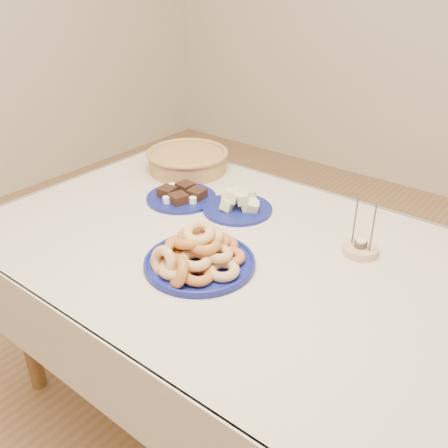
% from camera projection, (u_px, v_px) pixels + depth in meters
% --- Properties ---
extents(ground, '(5.00, 5.00, 0.00)m').
position_uv_depth(ground, '(232.00, 409.00, 1.96)').
color(ground, '#976C47').
rests_on(ground, ground).
extents(dining_table, '(1.71, 1.11, 0.75)m').
position_uv_depth(dining_table, '(233.00, 273.00, 1.65)').
color(dining_table, brown).
rests_on(dining_table, ground).
extents(donut_platter, '(0.41, 0.41, 0.15)m').
position_uv_depth(donut_platter, '(198.00, 255.00, 1.47)').
color(donut_platter, navy).
rests_on(donut_platter, dining_table).
extents(melon_plate, '(0.30, 0.30, 0.09)m').
position_uv_depth(melon_plate, '(238.00, 204.00, 1.80)').
color(melon_plate, navy).
rests_on(melon_plate, dining_table).
extents(brownie_plate, '(0.28, 0.28, 0.05)m').
position_uv_depth(brownie_plate, '(181.00, 196.00, 1.89)').
color(brownie_plate, navy).
rests_on(brownie_plate, dining_table).
extents(wicker_basket, '(0.36, 0.36, 0.09)m').
position_uv_depth(wicker_basket, '(188.00, 160.00, 2.12)').
color(wicker_basket, olive).
rests_on(wicker_basket, dining_table).
extents(candle_holder, '(0.12, 0.12, 0.18)m').
position_uv_depth(candle_holder, '(360.00, 249.00, 1.55)').
color(candle_holder, tan).
rests_on(candle_holder, dining_table).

